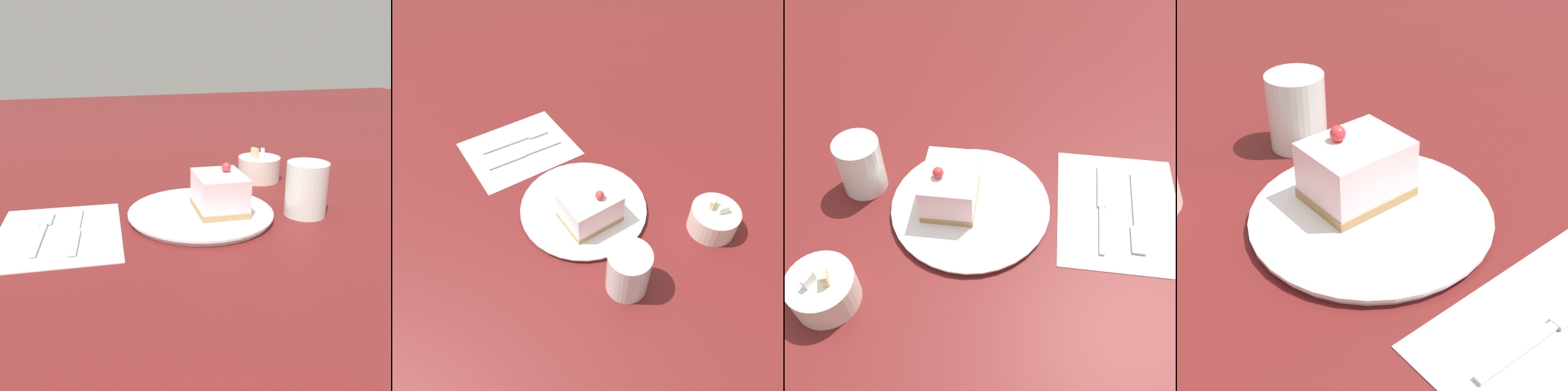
% 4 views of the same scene
% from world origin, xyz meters
% --- Properties ---
extents(ground_plane, '(4.00, 4.00, 0.00)m').
position_xyz_m(ground_plane, '(0.00, 0.00, 0.00)').
color(ground_plane, '#5B1919').
extents(plate, '(0.27, 0.27, 0.01)m').
position_xyz_m(plate, '(0.04, 0.01, 0.01)').
color(plate, white).
rests_on(plate, ground_plane).
extents(cake_slice, '(0.09, 0.12, 0.09)m').
position_xyz_m(cake_slice, '(0.07, -0.00, 0.05)').
color(cake_slice, '#AD8451').
rests_on(cake_slice, plate).
extents(napkin, '(0.22, 0.27, 0.00)m').
position_xyz_m(napkin, '(-0.21, 0.00, 0.00)').
color(napkin, white).
rests_on(napkin, ground_plane).
extents(fork, '(0.04, 0.18, 0.00)m').
position_xyz_m(fork, '(-0.24, 0.02, 0.01)').
color(fork, '#B2B2B7').
rests_on(fork, napkin).
extents(knife, '(0.03, 0.19, 0.00)m').
position_xyz_m(knife, '(-0.19, -0.02, 0.01)').
color(knife, '#B2B2B7').
rests_on(knife, napkin).
extents(sugar_bowl, '(0.10, 0.10, 0.08)m').
position_xyz_m(sugar_bowl, '(0.24, 0.19, 0.03)').
color(sugar_bowl, silver).
rests_on(sugar_bowl, ground_plane).
extents(drinking_glass, '(0.08, 0.08, 0.10)m').
position_xyz_m(drinking_glass, '(0.23, -0.04, 0.05)').
color(drinking_glass, silver).
rests_on(drinking_glass, ground_plane).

